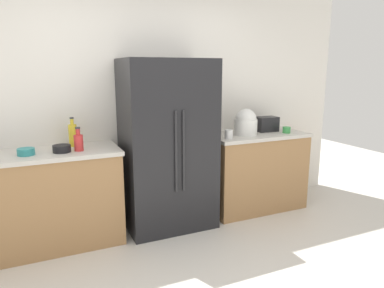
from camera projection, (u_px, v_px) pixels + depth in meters
kitchen_back_panel at (136, 101)px, 3.89m from camera, size 5.42×0.10×2.69m
counter_left at (39, 201)px, 3.32m from camera, size 1.53×0.63×0.94m
counter_right at (254, 171)px, 4.30m from camera, size 1.21×0.63×0.94m
refrigerator at (168, 145)px, 3.72m from camera, size 0.93×0.67×1.80m
toaster at (266, 124)px, 4.32m from camera, size 0.27×0.18×0.18m
rice_cooker at (246, 123)px, 4.08m from camera, size 0.27×0.27×0.30m
bottle_a at (73, 135)px, 3.46m from camera, size 0.08×0.08×0.29m
bottle_b at (79, 142)px, 3.28m from camera, size 0.08×0.08×0.23m
cup_a at (287, 130)px, 4.21m from camera, size 0.09×0.09×0.07m
cup_b at (229, 134)px, 3.86m from camera, size 0.09×0.09×0.10m
bowl_a at (26, 152)px, 3.12m from camera, size 0.15×0.15×0.06m
bowl_b at (62, 149)px, 3.23m from camera, size 0.16×0.16×0.07m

